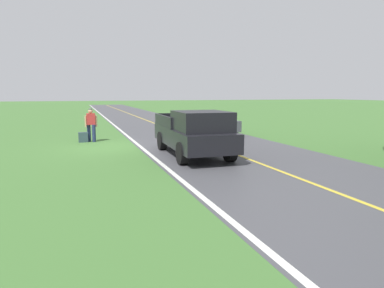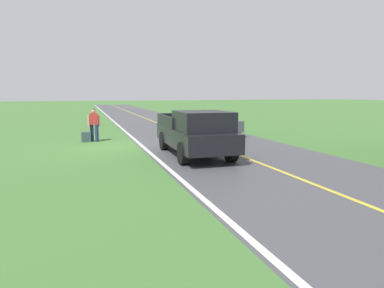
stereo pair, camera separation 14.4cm
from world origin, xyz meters
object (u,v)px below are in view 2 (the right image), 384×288
Objects in this scene: suitcase_carried at (86,137)px; sedan_near_oncoming at (214,122)px; pickup_truck_passing at (196,132)px; hitchhiker_walking at (94,123)px.

sedan_near_oncoming reaches higher than suitcase_carried.
pickup_truck_passing is 7.22m from sedan_near_oncoming.
pickup_truck_passing reaches higher than hitchhiker_walking.
hitchhiker_walking is at bearing 100.86° from suitcase_carried.
pickup_truck_passing is 1.23× the size of sedan_near_oncoming.
suitcase_carried is 0.09× the size of pickup_truck_passing.
pickup_truck_passing is at bearing 123.53° from hitchhiker_walking.
pickup_truck_passing is at bearing 32.91° from suitcase_carried.
suitcase_carried is 0.12× the size of sedan_near_oncoming.
sedan_near_oncoming is at bearing -117.32° from pickup_truck_passing.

